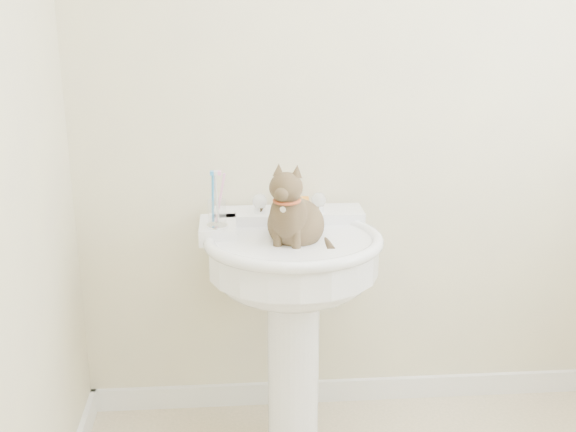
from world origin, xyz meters
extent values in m
cube|color=white|center=(0.00, 1.09, 0.04)|extent=(2.20, 0.02, 0.09)
cylinder|color=white|center=(-0.33, 0.80, 0.32)|extent=(0.18, 0.18, 0.64)
cylinder|color=white|center=(-0.33, 0.80, 0.74)|extent=(0.56, 0.56, 0.12)
ellipsoid|color=white|center=(-0.33, 0.80, 0.67)|extent=(0.52, 0.45, 0.20)
torus|color=white|center=(-0.33, 0.80, 0.79)|extent=(0.59, 0.59, 0.04)
cube|color=white|center=(-0.33, 1.00, 0.81)|extent=(0.52, 0.14, 0.06)
cube|color=white|center=(-0.58, 0.88, 0.81)|extent=(0.12, 0.19, 0.06)
cylinder|color=silver|center=(-0.33, 0.96, 0.86)|extent=(0.05, 0.05, 0.05)
cylinder|color=silver|center=(-0.33, 0.91, 0.89)|extent=(0.04, 0.04, 0.14)
sphere|color=white|center=(-0.44, 0.98, 0.88)|extent=(0.06, 0.06, 0.06)
sphere|color=white|center=(-0.22, 0.98, 0.88)|extent=(0.06, 0.06, 0.06)
cube|color=orange|center=(-0.30, 1.04, 0.85)|extent=(0.09, 0.06, 0.03)
cylinder|color=silver|center=(-0.58, 0.83, 0.84)|extent=(0.07, 0.07, 0.01)
cylinder|color=white|center=(-0.58, 0.83, 0.88)|extent=(0.06, 0.06, 0.09)
cylinder|color=#2B80C6|center=(-0.59, 0.83, 0.93)|extent=(0.01, 0.01, 0.17)
cylinder|color=silver|center=(-0.58, 0.83, 0.93)|extent=(0.01, 0.01, 0.17)
cylinder|color=#F69DD0|center=(-0.57, 0.83, 0.93)|extent=(0.01, 0.01, 0.17)
ellipsoid|color=brown|center=(-0.33, 0.82, 0.84)|extent=(0.19, 0.22, 0.17)
ellipsoid|color=brown|center=(-0.33, 0.74, 0.90)|extent=(0.12, 0.11, 0.15)
ellipsoid|color=brown|center=(-0.33, 0.71, 0.99)|extent=(0.11, 0.10, 0.10)
cone|color=brown|center=(-0.36, 0.73, 1.04)|extent=(0.04, 0.04, 0.04)
cone|color=brown|center=(-0.30, 0.73, 1.04)|extent=(0.04, 0.04, 0.04)
cylinder|color=brown|center=(-0.23, 0.84, 0.78)|extent=(0.03, 0.03, 0.20)
torus|color=maroon|center=(-0.33, 0.72, 0.95)|extent=(0.09, 0.09, 0.01)
camera|label=1|loc=(-0.53, -1.42, 1.59)|focal=45.00mm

